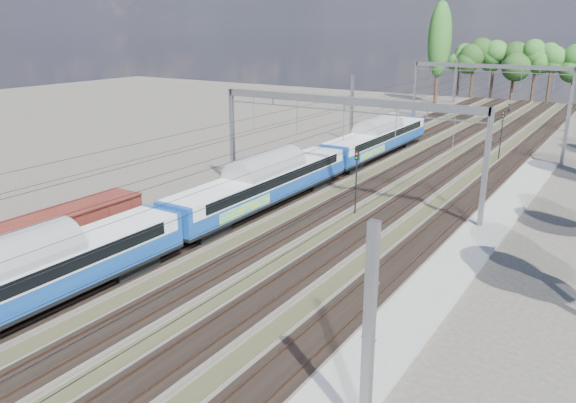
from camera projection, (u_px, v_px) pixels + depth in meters
The scene contains 11 objects.
ground at pixel (12, 387), 23.45m from camera, with size 220.00×220.00×0.00m, color #47423A.
track_bed at pixel (406, 167), 59.65m from camera, with size 21.00×130.00×0.34m.
platform at pixel (444, 277), 33.36m from camera, with size 3.00×70.00×0.30m, color gray.
catenary at pixel (437, 100), 63.78m from camera, with size 25.65×130.00×9.00m.
tree_belt at pixel (560, 67), 89.70m from camera, with size 40.18×101.20×12.06m.
poplar at pixel (440, 40), 106.22m from camera, with size 4.40×4.40×19.04m.
emu_train at pixel (262, 179), 44.90m from camera, with size 3.18×67.25×4.65m.
freight_boxcar at pixel (49, 238), 34.26m from camera, with size 2.70×13.02×3.36m.
worker at pixel (509, 109), 96.27m from camera, with size 0.64×0.42×1.74m, color black.
signal_near at pixel (356, 175), 44.12m from camera, with size 0.32×0.29×5.07m.
signal_far at pixel (502, 130), 61.98m from camera, with size 0.37×0.33×5.45m.
Camera 1 is at (20.52, -10.71, 14.43)m, focal length 35.00 mm.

